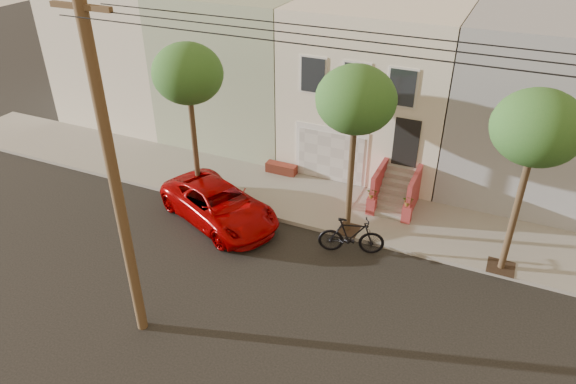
% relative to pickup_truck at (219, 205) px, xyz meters
% --- Properties ---
extents(ground, '(90.00, 90.00, 0.00)m').
position_rel_pickup_truck_xyz_m(ground, '(3.77, -2.65, -0.73)').
color(ground, black).
rests_on(ground, ground).
extents(sidewalk, '(40.00, 3.70, 0.15)m').
position_rel_pickup_truck_xyz_m(sidewalk, '(3.77, 2.70, -0.66)').
color(sidewalk, gray).
rests_on(sidewalk, ground).
extents(house_row, '(33.10, 11.70, 7.00)m').
position_rel_pickup_truck_xyz_m(house_row, '(3.77, 8.53, 2.91)').
color(house_row, '#BDB6A1').
rests_on(house_row, sidewalk).
extents(tree_left, '(2.70, 2.57, 6.30)m').
position_rel_pickup_truck_xyz_m(tree_left, '(-1.73, 1.25, 4.52)').
color(tree_left, '#2D2116').
rests_on(tree_left, sidewalk).
extents(tree_mid, '(2.70, 2.57, 6.30)m').
position_rel_pickup_truck_xyz_m(tree_mid, '(4.77, 1.25, 4.52)').
color(tree_mid, '#2D2116').
rests_on(tree_mid, sidewalk).
extents(tree_right, '(2.70, 2.57, 6.30)m').
position_rel_pickup_truck_xyz_m(tree_right, '(10.27, 1.25, 4.52)').
color(tree_right, '#2D2116').
rests_on(tree_right, sidewalk).
extents(pickup_truck, '(5.82, 4.35, 1.47)m').
position_rel_pickup_truck_xyz_m(pickup_truck, '(0.00, 0.00, 0.00)').
color(pickup_truck, '#9C0103').
rests_on(pickup_truck, ground).
extents(motorcycle, '(2.43, 1.32, 1.40)m').
position_rel_pickup_truck_xyz_m(motorcycle, '(5.27, 0.16, -0.03)').
color(motorcycle, black).
rests_on(motorcycle, ground).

